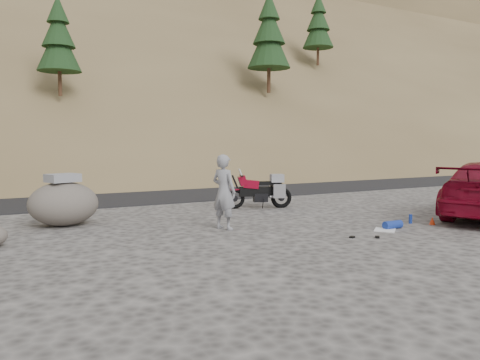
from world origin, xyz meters
The scene contains 12 objects.
ground centered at (0.00, 0.00, 0.00)m, with size 140.00×140.00×0.00m, color #3E3B39.
road centered at (0.00, 9.00, 0.00)m, with size 120.00×7.00×0.05m, color black.
hillside centered at (-0.05, 40.88, 11.08)m, with size 120.00×73.00×46.72m.
motorcycle centered at (0.39, 3.22, 0.54)m, with size 2.04×1.03×1.27m.
man centered at (-2.22, 0.63, 0.00)m, with size 0.65×0.43×1.78m, color gray.
boulder centered at (-5.50, 2.92, 0.56)m, with size 1.84×1.62×1.27m.
gear_white_cloth centered at (1.03, -1.32, 0.01)m, with size 0.51×0.46×0.02m, color white.
gear_blue_mat centered at (1.32, -1.28, 0.10)m, with size 0.20×0.20×0.49m, color navy.
gear_bottle centered at (2.28, -0.96, 0.12)m, with size 0.09×0.09×0.23m, color navy.
gear_funnel centered at (2.63, -1.34, 0.10)m, with size 0.15×0.15×0.20m, color red.
gear_glove_a centered at (-0.25, -1.62, 0.02)m, with size 0.12×0.09×0.03m, color black.
gear_glove_b centered at (0.23, -1.88, 0.02)m, with size 0.12×0.09×0.04m, color black.
Camera 1 is at (-7.14, -9.21, 2.06)m, focal length 35.00 mm.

